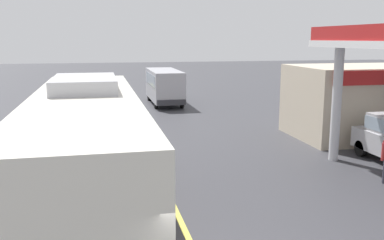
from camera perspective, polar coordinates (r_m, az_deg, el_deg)
ground at (r=26.26m, az=-7.87°, el=0.43°), size 120.00×120.00×0.00m
lane_divider_stripe at (r=21.37m, az=-6.80°, el=-1.91°), size 0.16×50.00×0.01m
coach_bus_main at (r=10.95m, az=-13.79°, el=-5.18°), size 2.60×11.04×3.69m
minibus_opposing_lane at (r=31.00m, az=-3.69°, el=4.84°), size 2.04×6.13×2.44m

